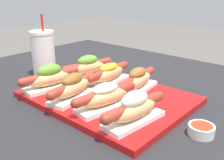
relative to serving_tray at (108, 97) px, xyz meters
name	(u,v)px	position (x,y,z in m)	size (l,w,h in m)	color
serving_tray	(108,97)	(0.00, 0.00, 0.00)	(0.47, 0.35, 0.02)	#B71414
hot_dog_0	(50,78)	(-0.17, -0.08, 0.04)	(0.08, 0.20, 0.08)	white
hot_dog_1	(73,87)	(-0.05, -0.09, 0.04)	(0.09, 0.20, 0.07)	white
hot_dog_2	(105,97)	(0.06, -0.07, 0.04)	(0.08, 0.20, 0.07)	white
hot_dog_3	(134,109)	(0.16, -0.08, 0.04)	(0.08, 0.21, 0.08)	white
hot_dog_4	(88,67)	(-0.16, 0.08, 0.04)	(0.09, 0.20, 0.08)	white
hot_dog_5	(109,74)	(-0.06, 0.07, 0.04)	(0.07, 0.21, 0.07)	white
hot_dog_6	(137,80)	(0.05, 0.08, 0.04)	(0.08, 0.20, 0.07)	white
sauce_bowl	(201,130)	(0.29, 0.00, 0.00)	(0.06, 0.06, 0.02)	silver
drink_cup	(43,54)	(-0.33, 0.01, 0.08)	(0.09, 0.09, 0.23)	white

